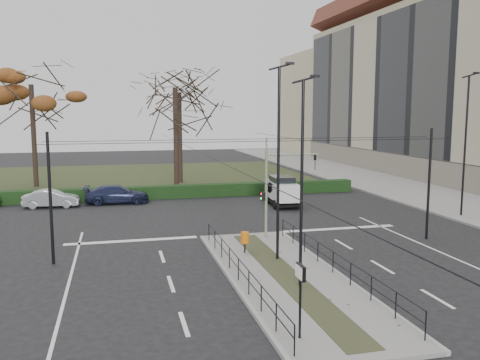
% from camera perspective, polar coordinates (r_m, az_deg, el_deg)
% --- Properties ---
extents(ground, '(140.00, 140.00, 0.00)m').
position_cam_1_polar(ground, '(23.77, 3.19, -9.13)').
color(ground, black).
rests_on(ground, ground).
extents(median_island, '(4.40, 15.00, 0.14)m').
position_cam_1_polar(median_island, '(21.49, 5.17, -10.80)').
color(median_island, slate).
rests_on(median_island, ground).
extents(sidewalk_east, '(8.00, 90.00, 0.14)m').
position_cam_1_polar(sidewalk_east, '(50.69, 15.50, -0.31)').
color(sidewalk_east, slate).
rests_on(sidewalk_east, ground).
extents(park, '(38.00, 26.00, 0.10)m').
position_cam_1_polar(park, '(54.19, -12.95, 0.25)').
color(park, '#283219').
rests_on(park, ground).
extents(hedge, '(38.00, 1.00, 1.00)m').
position_cam_1_polar(hedge, '(40.86, -12.66, -1.48)').
color(hedge, black).
rests_on(hedge, ground).
extents(apartment_block, '(13.09, 52.10, 21.64)m').
position_cam_1_polar(apartment_block, '(57.47, 23.75, 10.56)').
color(apartment_block, tan).
rests_on(apartment_block, ground).
extents(median_railing, '(4.14, 13.24, 0.92)m').
position_cam_1_polar(median_railing, '(21.13, 5.29, -8.55)').
color(median_railing, black).
rests_on(median_railing, median_island).
extents(catenary, '(20.00, 34.00, 6.00)m').
position_cam_1_polar(catenary, '(24.55, 2.15, -0.40)').
color(catenary, black).
rests_on(catenary, ground).
extents(traffic_light, '(3.27, 1.88, 4.81)m').
position_cam_1_polar(traffic_light, '(27.32, 3.52, -0.61)').
color(traffic_light, gray).
rests_on(traffic_light, median_island).
extents(litter_bin, '(0.39, 0.39, 1.00)m').
position_cam_1_polar(litter_bin, '(24.52, 0.55, -6.52)').
color(litter_bin, black).
rests_on(litter_bin, median_island).
extents(info_panel, '(0.13, 0.59, 2.27)m').
position_cam_1_polar(info_panel, '(15.38, 6.79, -11.15)').
color(info_panel, black).
rests_on(info_panel, median_island).
extents(streetlamp_median_near, '(0.68, 0.14, 8.08)m').
position_cam_1_polar(streetlamp_median_near, '(19.31, 6.99, -0.18)').
color(streetlamp_median_near, black).
rests_on(streetlamp_median_near, median_island).
extents(streetlamp_median_far, '(0.74, 0.15, 8.89)m').
position_cam_1_polar(streetlamp_median_far, '(22.85, 4.38, 2.11)').
color(streetlamp_median_far, black).
rests_on(streetlamp_median_far, median_island).
extents(streetlamp_sidewalk, '(0.77, 0.16, 9.22)m').
position_cam_1_polar(streetlamp_sidewalk, '(35.83, 23.99, 3.75)').
color(streetlamp_sidewalk, black).
rests_on(streetlamp_sidewalk, sidewalk_east).
extents(parked_car_second, '(3.97, 1.57, 1.29)m').
position_cam_1_polar(parked_car_second, '(39.17, -20.42, -1.96)').
color(parked_car_second, '#A7A9AF').
rests_on(parked_car_second, ground).
extents(parked_car_third, '(4.82, 2.14, 1.37)m').
position_cam_1_polar(parked_car_third, '(39.41, -13.65, -1.57)').
color(parked_car_third, '#1C2242').
rests_on(parked_car_third, ground).
extents(white_van, '(2.06, 4.06, 2.18)m').
position_cam_1_polar(white_van, '(37.42, 4.72, -1.14)').
color(white_van, silver).
rests_on(white_van, ground).
extents(rust_tree, '(8.74, 8.74, 12.06)m').
position_cam_1_polar(rust_tree, '(49.50, -22.42, 9.87)').
color(rust_tree, black).
rests_on(rust_tree, park).
extents(bare_tree_center, '(8.92, 8.92, 11.42)m').
position_cam_1_polar(bare_tree_center, '(48.91, -6.84, 9.04)').
color(bare_tree_center, black).
rests_on(bare_tree_center, park).
extents(bare_tree_near, '(6.01, 6.01, 11.71)m').
position_cam_1_polar(bare_tree_near, '(44.12, -7.28, 9.42)').
color(bare_tree_near, black).
rests_on(bare_tree_near, park).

